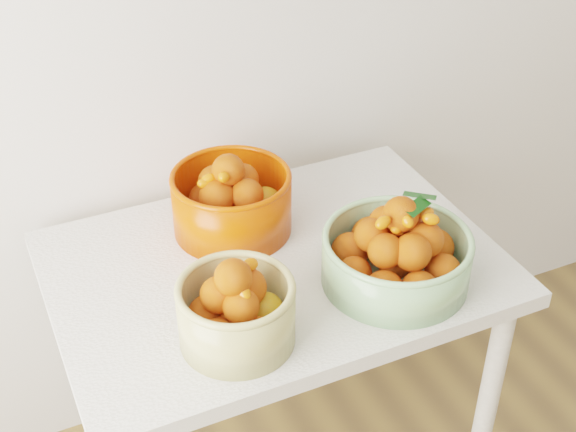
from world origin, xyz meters
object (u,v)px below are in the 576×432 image
at_px(bowl_green, 396,254).
at_px(bowl_orange, 232,200).
at_px(table, 275,294).
at_px(bowl_cream, 236,310).

distance_m(bowl_green, bowl_orange, 0.41).
bearing_deg(bowl_green, table, 141.59).
height_order(bowl_cream, bowl_orange, bowl_orange).
xyz_separation_m(table, bowl_orange, (-0.04, 0.16, 0.18)).
bearing_deg(bowl_orange, bowl_green, -52.53).
relative_size(bowl_cream, bowl_orange, 0.86).
bearing_deg(bowl_orange, bowl_cream, -109.96).
bearing_deg(table, bowl_orange, 103.78).
relative_size(bowl_green, bowl_orange, 1.26).
bearing_deg(table, bowl_cream, -130.48).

